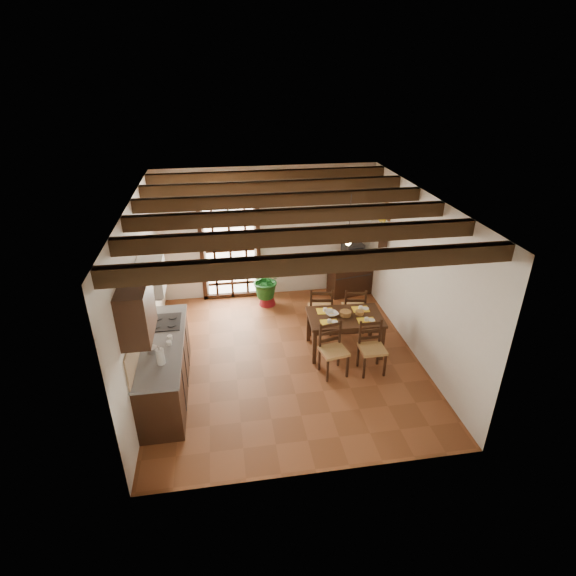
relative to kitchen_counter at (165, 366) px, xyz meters
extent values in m
plane|color=brown|center=(1.96, 0.60, -0.47)|extent=(5.00, 5.00, 0.00)
cube|color=silver|center=(1.96, 3.10, 0.93)|extent=(4.50, 0.02, 2.80)
cube|color=silver|center=(1.96, -1.90, 0.93)|extent=(4.50, 0.02, 2.80)
cube|color=silver|center=(-0.29, 0.60, 0.93)|extent=(0.02, 5.00, 2.80)
cube|color=silver|center=(4.21, 0.60, 0.93)|extent=(0.02, 5.00, 2.80)
cube|color=white|center=(1.96, 0.60, 2.33)|extent=(4.50, 5.00, 0.02)
cube|color=black|center=(1.96, -1.50, 2.22)|extent=(4.50, 0.14, 0.20)
cube|color=black|center=(1.96, -0.66, 2.22)|extent=(4.50, 0.14, 0.20)
cube|color=black|center=(1.96, 0.18, 2.22)|extent=(4.50, 0.14, 0.20)
cube|color=black|center=(1.96, 1.02, 2.22)|extent=(4.50, 0.14, 0.20)
cube|color=black|center=(1.96, 1.86, 2.22)|extent=(4.50, 0.14, 0.20)
cube|color=black|center=(1.96, 2.70, 2.22)|extent=(4.50, 0.14, 0.20)
cube|color=white|center=(1.16, 3.09, 0.63)|extent=(1.01, 0.02, 2.11)
cube|color=black|center=(1.16, 3.04, 1.77)|extent=(1.26, 0.10, 0.08)
cube|color=black|center=(0.57, 3.04, 0.63)|extent=(0.08, 0.10, 2.28)
cube|color=black|center=(1.75, 3.04, 0.63)|extent=(0.08, 0.10, 2.28)
cube|color=black|center=(1.16, 3.02, 0.63)|extent=(1.01, 0.03, 2.02)
cube|color=black|center=(0.01, 0.00, -0.03)|extent=(0.60, 2.20, 0.88)
cube|color=slate|center=(0.01, 0.00, 0.43)|extent=(0.64, 2.25, 0.04)
cube|color=tan|center=(-0.28, 0.00, 0.66)|extent=(0.02, 2.20, 0.50)
cube|color=black|center=(-0.12, -0.70, 1.38)|extent=(0.35, 0.80, 0.70)
cube|color=white|center=(-0.09, 0.55, 1.28)|extent=(0.38, 0.60, 0.50)
cube|color=silver|center=(-0.09, 0.55, 1.01)|extent=(0.32, 0.55, 0.04)
cube|color=black|center=(0.01, 0.55, 0.45)|extent=(0.50, 0.55, 0.02)
cylinder|color=white|center=(0.06, -0.55, 0.56)|extent=(0.11, 0.11, 0.24)
cylinder|color=silver|center=(-0.09, -0.25, 0.48)|extent=(0.14, 0.14, 0.10)
cube|color=#321C10|center=(3.01, 0.69, 0.20)|extent=(1.32, 0.89, 0.05)
cube|color=#321C10|center=(3.01, 0.69, 0.13)|extent=(1.19, 0.80, 0.09)
cube|color=#321C10|center=(3.61, 1.01, -0.15)|extent=(0.07, 0.07, 0.65)
cube|color=#321C10|center=(2.45, 1.07, -0.15)|extent=(0.07, 0.07, 0.65)
cube|color=#321C10|center=(3.57, 0.30, -0.15)|extent=(0.07, 0.07, 0.65)
cube|color=#321C10|center=(2.40, 0.36, -0.15)|extent=(0.07, 0.07, 0.65)
cube|color=#B2864B|center=(2.65, 0.04, -0.03)|extent=(0.47, 0.46, 0.05)
cube|color=black|center=(2.62, 0.20, 0.19)|extent=(0.41, 0.11, 0.45)
cube|color=black|center=(2.65, 0.04, -0.25)|extent=(0.45, 0.44, 0.44)
cube|color=#B2864B|center=(3.29, 0.00, -0.04)|extent=(0.41, 0.39, 0.05)
cube|color=black|center=(3.29, 0.17, 0.18)|extent=(0.41, 0.04, 0.44)
cube|color=black|center=(3.29, 0.00, -0.26)|extent=(0.39, 0.37, 0.43)
cube|color=#B2864B|center=(2.73, 1.37, 0.00)|extent=(0.50, 0.48, 0.05)
cube|color=black|center=(2.70, 1.19, 0.24)|extent=(0.44, 0.10, 0.48)
cube|color=black|center=(2.73, 1.37, -0.24)|extent=(0.48, 0.46, 0.47)
cube|color=#B2864B|center=(3.36, 1.33, -0.02)|extent=(0.48, 0.47, 0.05)
cube|color=black|center=(3.33, 1.16, 0.21)|extent=(0.42, 0.11, 0.46)
cube|color=black|center=(3.36, 1.33, -0.25)|extent=(0.46, 0.45, 0.45)
cube|color=yellow|center=(2.69, 0.48, 0.16)|extent=(0.29, 0.22, 0.01)
cube|color=yellow|center=(3.33, 0.48, 0.16)|extent=(0.29, 0.22, 0.01)
cube|color=yellow|center=(2.69, 0.89, 0.16)|extent=(0.29, 0.22, 0.01)
cube|color=yellow|center=(3.33, 0.89, 0.16)|extent=(0.29, 0.22, 0.01)
cylinder|color=olive|center=(3.01, 0.69, 0.21)|extent=(0.20, 0.20, 0.08)
imported|color=white|center=(2.78, 0.74, 0.25)|extent=(0.26, 0.26, 0.05)
cube|color=black|center=(3.75, 2.83, -0.07)|extent=(1.02, 0.60, 0.81)
cube|color=black|center=(3.75, 2.83, 0.53)|extent=(0.44, 0.41, 0.34)
cube|color=black|center=(3.75, 2.64, 0.53)|extent=(0.33, 0.06, 0.26)
cube|color=white|center=(3.46, 3.08, 1.28)|extent=(0.25, 0.03, 0.32)
cone|color=maroon|center=(1.86, 2.57, -0.36)|extent=(0.35, 0.35, 0.21)
imported|color=#144C19|center=(1.86, 2.57, 0.10)|extent=(1.99, 1.73, 2.12)
cube|color=black|center=(4.10, 2.20, 1.08)|extent=(0.20, 0.42, 0.03)
cube|color=black|center=(4.10, 2.03, 0.99)|extent=(0.18, 0.03, 0.18)
cube|color=black|center=(4.10, 2.37, 0.99)|extent=(0.18, 0.03, 0.18)
imported|color=#B2BFB2|center=(4.10, 2.20, 1.18)|extent=(0.15, 0.15, 0.15)
sphere|color=yellow|center=(4.10, 2.20, 1.39)|extent=(0.14, 0.14, 0.14)
cylinder|color=#144C19|center=(4.10, 2.20, 1.24)|extent=(0.01, 0.01, 0.28)
cube|color=brown|center=(4.18, 2.20, 1.58)|extent=(0.03, 0.32, 0.32)
cube|color=#C3B292|center=(4.17, 2.20, 1.58)|extent=(0.01, 0.26, 0.26)
cylinder|color=black|center=(3.01, 0.79, 1.98)|extent=(0.01, 0.01, 0.70)
cone|color=#F8EBC8|center=(3.01, 0.79, 1.61)|extent=(0.36, 0.36, 0.14)
sphere|color=#FFD88C|center=(3.01, 0.79, 1.53)|extent=(0.09, 0.09, 0.09)
camera|label=1|loc=(0.98, -5.78, 4.12)|focal=28.00mm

